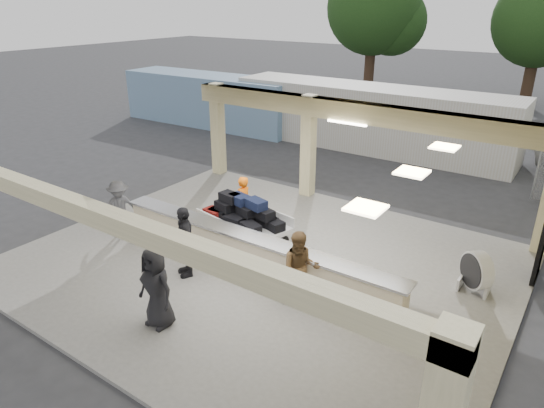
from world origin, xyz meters
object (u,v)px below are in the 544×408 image
Objects in this scene: luggage_cart at (244,217)px; drum_fan at (477,271)px; passenger_b at (185,241)px; container_blue at (210,100)px; baggage_counter at (250,253)px; container_white at (369,118)px; passenger_d at (156,287)px; passenger_a at (300,269)px; baggage_handler at (242,204)px; passenger_c at (120,208)px.

luggage_cart is 2.57× the size of drum_fan.
container_blue is (-10.17, 12.40, 0.32)m from passenger_b.
baggage_counter is 1.55m from luggage_cart.
container_white is at bearing 128.39° from passenger_b.
passenger_b is 1.01× the size of passenger_d.
passenger_a is 2.99m from passenger_b.
baggage_counter is 4.88× the size of baggage_handler.
passenger_c is at bearing -99.09° from container_white.
container_blue reaches higher than luggage_cart.
luggage_cart reaches higher than baggage_counter.
passenger_a is 13.22m from container_white.
drum_fan is at bearing -33.80° from passenger_c.
passenger_b is 13.15m from container_white.
container_white is at bearing 170.27° from drum_fan.
passenger_b is at bearing -60.21° from passenger_c.
passenger_a is at bearing 51.57° from passenger_d.
passenger_d is at bearing -91.26° from drum_fan.
baggage_handler is at bearing 132.63° from baggage_counter.
passenger_c is at bearing -45.29° from baggage_handler.
container_blue is (-8.99, -0.68, -0.08)m from container_white.
passenger_d is (4.03, -2.33, 0.07)m from passenger_c.
passenger_a is 0.13× the size of container_white.
drum_fan is 18.62m from container_blue.
passenger_d is at bearing 22.27° from baggage_handler.
container_blue is at bearing 70.44° from passenger_c.
container_white is (-4.12, 12.55, 0.43)m from passenger_a.
luggage_cart is 1.50× the size of passenger_a.
container_white is 1.27× the size of container_blue.
container_blue is (-16.20, 9.16, 0.68)m from drum_fan.
drum_fan is at bearing 5.85° from passenger_a.
passenger_c is (-4.27, -0.50, 0.33)m from baggage_counter.
passenger_d is 0.14× the size of container_white.
passenger_a reaches higher than drum_fan.
baggage_counter is 16.08m from container_blue.
drum_fan is at bearing 61.55° from passenger_b.
passenger_c is (-3.22, -1.61, 0.04)m from luggage_cart.
passenger_d is at bearing -54.01° from container_blue.
drum_fan is 6.42m from baggage_handler.
container_white reaches higher than baggage_counter.
container_blue reaches higher than drum_fan.
passenger_b is (-2.94, -0.54, 0.03)m from passenger_a.
passenger_c is 13.82m from container_blue.
passenger_c is at bearing 144.59° from passenger_a.
container_blue reaches higher than passenger_b.
container_white is at bearing 107.07° from luggage_cart.
luggage_cart is 1.56× the size of baggage_handler.
container_white is (-0.82, 10.38, 0.46)m from baggage_handler.
luggage_cart is at bearing 119.81° from passenger_b.
passenger_c is at bearing -156.60° from passenger_b.
passenger_a is 1.06× the size of passenger_c.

